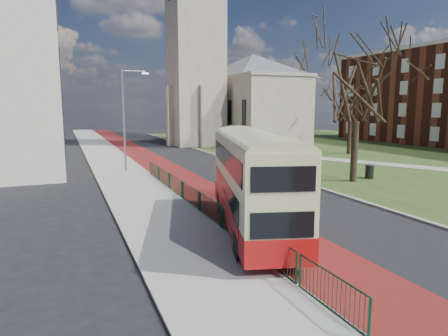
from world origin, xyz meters
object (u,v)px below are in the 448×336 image
streetlamp (126,115)px  winter_tree_near (358,73)px  litter_bin (370,171)px  bus (253,178)px  winter_tree_far (351,95)px

streetlamp → winter_tree_near: bearing=-35.7°
streetlamp → litter_bin: 19.12m
winter_tree_near → litter_bin: size_ratio=10.17×
bus → winter_tree_far: 30.70m
streetlamp → bus: (2.50, -17.81, -2.25)m
bus → winter_tree_near: winter_tree_near is taller
winter_tree_far → litter_bin: size_ratio=8.72×
bus → winter_tree_far: winter_tree_far is taller
winter_tree_near → litter_bin: (1.84, 0.44, -6.96)m
bus → winter_tree_near: bearing=49.1°
winter_tree_far → litter_bin: winter_tree_far is taller
litter_bin → streetlamp: bearing=148.7°
streetlamp → litter_bin: streetlamp is taller
streetlamp → winter_tree_near: size_ratio=0.74×
bus → litter_bin: (13.47, 8.09, -1.76)m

